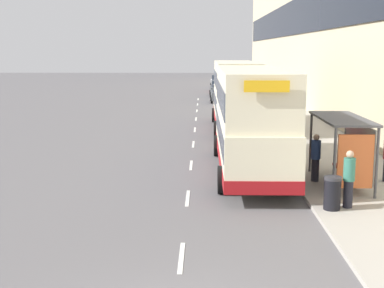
{
  "coord_description": "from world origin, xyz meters",
  "views": [
    {
      "loc": [
        0.52,
        -8.76,
        5.06
      ],
      "look_at": [
        -0.1,
        21.23,
        -0.25
      ],
      "focal_mm": 50.0,
      "sensor_mm": 36.0,
      "label": 1
    }
  ],
  "objects": [
    {
      "name": "lane_mark_6",
      "position": [
        0.0,
        35.76,
        0.01
      ],
      "size": [
        0.12,
        2.0,
        0.01
      ],
      "color": "silver",
      "rests_on": "ground_plane"
    },
    {
      "name": "lane_mark_1",
      "position": [
        0.0,
        9.05,
        0.01
      ],
      "size": [
        0.12,
        2.0,
        0.01
      ],
      "color": "silver",
      "rests_on": "ground_plane"
    },
    {
      "name": "lane_mark_4",
      "position": [
        0.0,
        25.08,
        0.01
      ],
      "size": [
        0.12,
        2.0,
        0.01
      ],
      "color": "silver",
      "rests_on": "ground_plane"
    },
    {
      "name": "lane_mark_8",
      "position": [
        0.0,
        46.44,
        0.01
      ],
      "size": [
        0.12,
        2.0,
        0.01
      ],
      "color": "silver",
      "rests_on": "ground_plane"
    },
    {
      "name": "litter_bin",
      "position": [
        4.55,
        7.4,
        0.67
      ],
      "size": [
        0.55,
        0.55,
        1.05
      ],
      "color": "black",
      "rests_on": "ground_plane"
    },
    {
      "name": "pedestrian_2",
      "position": [
        4.77,
        11.05,
        1.06
      ],
      "size": [
        0.36,
        0.36,
        1.8
      ],
      "color": "#23232D",
      "rests_on": "ground_plane"
    },
    {
      "name": "terrace_facade",
      "position": [
        10.49,
        38.5,
        8.93
      ],
      "size": [
        3.1,
        93.0,
        17.87
      ],
      "color": "#C6B793",
      "rests_on": "ground_plane"
    },
    {
      "name": "lane_mark_0",
      "position": [
        0.0,
        3.71,
        0.01
      ],
      "size": [
        0.12,
        2.0,
        0.01
      ],
      "color": "silver",
      "rests_on": "ground_plane"
    },
    {
      "name": "bus_shelter",
      "position": [
        5.77,
        10.35,
        1.88
      ],
      "size": [
        1.6,
        4.2,
        2.48
      ],
      "color": "#4C4C51",
      "rests_on": "ground_plane"
    },
    {
      "name": "pedestrian_at_shelter",
      "position": [
        5.1,
        7.61,
        1.08
      ],
      "size": [
        0.36,
        0.36,
        1.83
      ],
      "color": "#23232D",
      "rests_on": "ground_plane"
    },
    {
      "name": "lane_mark_3",
      "position": [
        0.0,
        19.74,
        0.01
      ],
      "size": [
        0.12,
        2.0,
        0.01
      ],
      "color": "silver",
      "rests_on": "ground_plane"
    },
    {
      "name": "car_1",
      "position": [
        2.47,
        63.24,
        0.86
      ],
      "size": [
        1.99,
        4.13,
        1.73
      ],
      "color": "silver",
      "rests_on": "ground_plane"
    },
    {
      "name": "double_decker_bus_ahead",
      "position": [
        2.58,
        25.24,
        2.28
      ],
      "size": [
        2.85,
        10.58,
        4.3
      ],
      "color": "beige",
      "rests_on": "ground_plane"
    },
    {
      "name": "car_2",
      "position": [
        2.26,
        49.86,
        0.87
      ],
      "size": [
        2.07,
        4.35,
        1.76
      ],
      "color": "#4C5156",
      "rests_on": "ground_plane"
    },
    {
      "name": "pavement",
      "position": [
        6.5,
        38.5,
        0.07
      ],
      "size": [
        5.0,
        93.0,
        0.14
      ],
      "color": "#A39E93",
      "rests_on": "ground_plane"
    },
    {
      "name": "double_decker_bus_near",
      "position": [
        2.47,
        12.98,
        2.28
      ],
      "size": [
        2.85,
        10.59,
        4.3
      ],
      "color": "beige",
      "rests_on": "ground_plane"
    },
    {
      "name": "car_3",
      "position": [
        2.21,
        43.21,
        0.85
      ],
      "size": [
        1.94,
        3.84,
        1.72
      ],
      "color": "#4C5156",
      "rests_on": "ground_plane"
    },
    {
      "name": "car_0",
      "position": [
        2.69,
        56.97,
        0.85
      ],
      "size": [
        1.98,
        4.38,
        1.71
      ],
      "color": "maroon",
      "rests_on": "ground_plane"
    },
    {
      "name": "lane_mark_5",
      "position": [
        0.0,
        30.42,
        0.01
      ],
      "size": [
        0.12,
        2.0,
        0.01
      ],
      "color": "silver",
      "rests_on": "ground_plane"
    },
    {
      "name": "lane_mark_2",
      "position": [
        0.0,
        14.4,
        0.01
      ],
      "size": [
        0.12,
        2.0,
        0.01
      ],
      "color": "silver",
      "rests_on": "ground_plane"
    },
    {
      "name": "lane_mark_7",
      "position": [
        0.0,
        41.1,
        0.01
      ],
      "size": [
        0.12,
        2.0,
        0.01
      ],
      "color": "silver",
      "rests_on": "ground_plane"
    }
  ]
}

